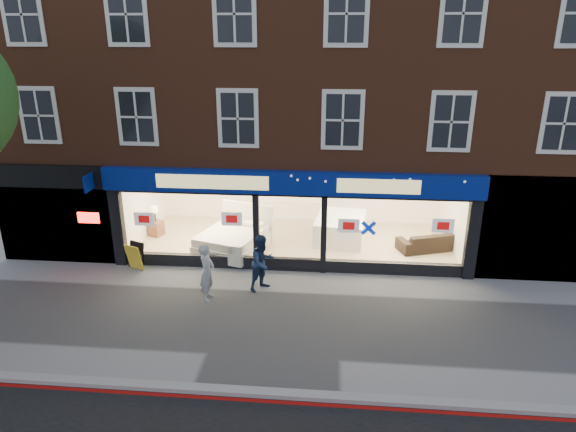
# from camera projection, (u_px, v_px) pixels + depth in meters

# --- Properties ---
(ground) EXTENTS (120.00, 120.00, 0.00)m
(ground) POSITION_uv_depth(u_px,v_px,m) (280.00, 321.00, 13.48)
(ground) COLOR gray
(ground) RESTS_ON ground
(kerb_line) EXTENTS (60.00, 0.10, 0.01)m
(kerb_line) POSITION_uv_depth(u_px,v_px,m) (264.00, 401.00, 10.58)
(kerb_line) COLOR #8C0A07
(kerb_line) RESTS_ON ground
(kerb_stone) EXTENTS (60.00, 0.25, 0.12)m
(kerb_stone) POSITION_uv_depth(u_px,v_px,m) (265.00, 393.00, 10.74)
(kerb_stone) COLOR gray
(kerb_stone) RESTS_ON ground
(showroom_floor) EXTENTS (11.00, 4.50, 0.10)m
(showroom_floor) POSITION_uv_depth(u_px,v_px,m) (295.00, 242.00, 18.37)
(showroom_floor) COLOR tan
(showroom_floor) RESTS_ON ground
(building) EXTENTS (19.00, 8.26, 10.30)m
(building) POSITION_uv_depth(u_px,v_px,m) (299.00, 46.00, 17.66)
(building) COLOR brown
(building) RESTS_ON ground
(display_bed) EXTENTS (2.58, 2.84, 1.34)m
(display_bed) POSITION_uv_depth(u_px,v_px,m) (234.00, 239.00, 17.54)
(display_bed) COLOR white
(display_bed) RESTS_ON showroom_floor
(bedside_table) EXTENTS (0.57, 0.57, 0.55)m
(bedside_table) POSITION_uv_depth(u_px,v_px,m) (156.00, 228.00, 18.72)
(bedside_table) COLOR brown
(bedside_table) RESTS_ON showroom_floor
(mattress_stack) EXTENTS (1.92, 2.30, 0.83)m
(mattress_stack) POSITION_uv_depth(u_px,v_px,m) (340.00, 228.00, 18.35)
(mattress_stack) COLOR white
(mattress_stack) RESTS_ON showroom_floor
(sofa) EXTENTS (2.26, 1.47, 0.61)m
(sofa) POSITION_uv_depth(u_px,v_px,m) (428.00, 241.00, 17.52)
(sofa) COLOR black
(sofa) RESTS_ON showroom_floor
(a_board) EXTENTS (0.67, 0.56, 0.88)m
(a_board) POSITION_uv_depth(u_px,v_px,m) (135.00, 256.00, 16.27)
(a_board) COLOR gold
(a_board) RESTS_ON ground
(pedestrian_grey) EXTENTS (0.44, 0.63, 1.66)m
(pedestrian_grey) POSITION_uv_depth(u_px,v_px,m) (207.00, 272.00, 14.33)
(pedestrian_grey) COLOR #A7ABAF
(pedestrian_grey) RESTS_ON ground
(pedestrian_blue) EXTENTS (1.02, 1.04, 1.69)m
(pedestrian_blue) POSITION_uv_depth(u_px,v_px,m) (263.00, 262.00, 14.89)
(pedestrian_blue) COLOR #1A2D4A
(pedestrian_blue) RESTS_ON ground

